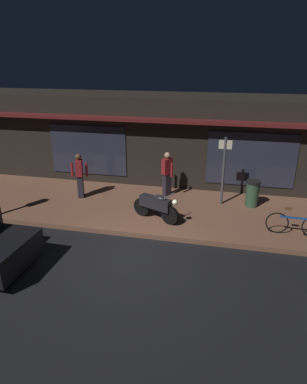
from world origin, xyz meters
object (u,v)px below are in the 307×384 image
object	(u,v)px
motorcycle	(156,205)
trash_bin	(252,193)
sign_post	(224,167)
bicycle_parked	(295,224)
person_photographer	(80,175)
person_bystander	(167,173)

from	to	relation	value
motorcycle	trash_bin	world-z (taller)	motorcycle
sign_post	trash_bin	distance (m)	1.37
bicycle_parked	trash_bin	xyz separation A→B (m)	(-1.14, 1.92, 0.11)
bicycle_parked	sign_post	size ratio (longest dim) A/B	0.69
person_photographer	sign_post	size ratio (longest dim) A/B	0.70
motorcycle	sign_post	xyz separation A→B (m)	(1.98, 1.77, 0.86)
trash_bin	sign_post	bearing A→B (deg)	-177.93
sign_post	motorcycle	bearing A→B (deg)	-138.19
motorcycle	person_photographer	size ratio (longest dim) A/B	0.96
person_bystander	trash_bin	bearing A→B (deg)	-6.19
person_bystander	trash_bin	distance (m)	3.12
motorcycle	person_bystander	xyz separation A→B (m)	(-0.06, 2.14, 0.38)
person_photographer	trash_bin	distance (m)	6.19
trash_bin	person_photographer	bearing A→B (deg)	-175.00
bicycle_parked	sign_post	distance (m)	3.05
person_photographer	trash_bin	bearing A→B (deg)	5.00
sign_post	trash_bin	bearing A→B (deg)	2.07
person_photographer	trash_bin	size ratio (longest dim) A/B	1.80
bicycle_parked	person_photographer	distance (m)	7.44
motorcycle	trash_bin	bearing A→B (deg)	30.89
motorcycle	bicycle_parked	bearing A→B (deg)	-1.59
motorcycle	trash_bin	size ratio (longest dim) A/B	1.73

